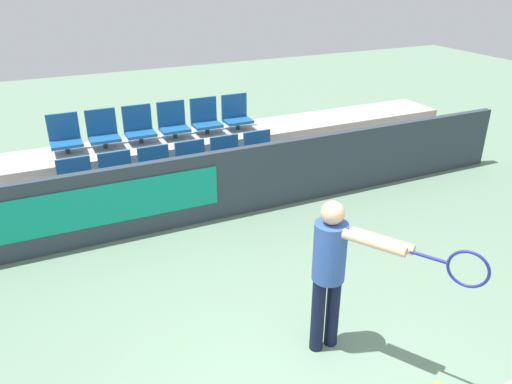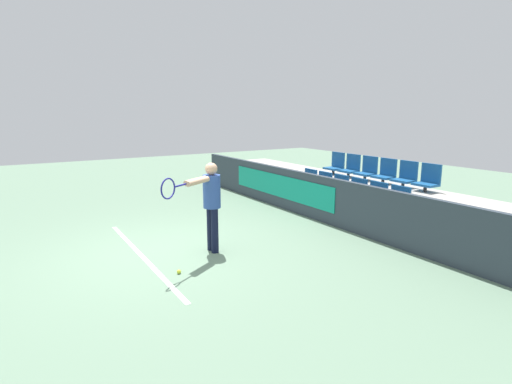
% 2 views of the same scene
% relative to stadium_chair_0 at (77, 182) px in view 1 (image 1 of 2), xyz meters
% --- Properties ---
extents(barrier_wall, '(11.34, 0.14, 1.03)m').
position_rel_stadium_chair_0_xyz_m(barrier_wall, '(1.37, -0.68, -0.12)').
color(barrier_wall, '#2D3842').
rests_on(barrier_wall, ground).
extents(bleacher_tier_front, '(10.94, 0.95, 0.39)m').
position_rel_stadium_chair_0_xyz_m(bleacher_tier_front, '(1.42, -0.12, -0.45)').
color(bleacher_tier_front, '#ADA89E').
rests_on(bleacher_tier_front, ground).
extents(bleacher_tier_middle, '(10.94, 0.95, 0.78)m').
position_rel_stadium_chair_0_xyz_m(bleacher_tier_middle, '(1.42, 0.82, -0.25)').
color(bleacher_tier_middle, '#ADA89E').
rests_on(bleacher_tier_middle, ground).
extents(stadium_chair_0, '(0.46, 0.37, 0.59)m').
position_rel_stadium_chair_0_xyz_m(stadium_chair_0, '(0.00, 0.00, 0.00)').
color(stadium_chair_0, '#333333').
rests_on(stadium_chair_0, bleacher_tier_front).
extents(stadium_chair_1, '(0.46, 0.37, 0.59)m').
position_rel_stadium_chair_0_xyz_m(stadium_chair_1, '(0.57, 0.00, 0.00)').
color(stadium_chair_1, '#333333').
rests_on(stadium_chair_1, bleacher_tier_front).
extents(stadium_chair_2, '(0.46, 0.37, 0.59)m').
position_rel_stadium_chair_0_xyz_m(stadium_chair_2, '(1.13, 0.00, 0.00)').
color(stadium_chair_2, '#333333').
rests_on(stadium_chair_2, bleacher_tier_front).
extents(stadium_chair_3, '(0.46, 0.37, 0.59)m').
position_rel_stadium_chair_0_xyz_m(stadium_chair_3, '(1.70, 0.00, 0.00)').
color(stadium_chair_3, '#333333').
rests_on(stadium_chair_3, bleacher_tier_front).
extents(stadium_chair_4, '(0.46, 0.37, 0.59)m').
position_rel_stadium_chair_0_xyz_m(stadium_chair_4, '(2.27, 0.00, 0.00)').
color(stadium_chair_4, '#333333').
rests_on(stadium_chair_4, bleacher_tier_front).
extents(stadium_chair_5, '(0.46, 0.37, 0.59)m').
position_rel_stadium_chair_0_xyz_m(stadium_chair_5, '(2.83, 0.00, 0.00)').
color(stadium_chair_5, '#333333').
rests_on(stadium_chair_5, bleacher_tier_front).
extents(stadium_chair_6, '(0.46, 0.37, 0.59)m').
position_rel_stadium_chair_0_xyz_m(stadium_chair_6, '(0.00, 0.95, 0.39)').
color(stadium_chair_6, '#333333').
rests_on(stadium_chair_6, bleacher_tier_middle).
extents(stadium_chair_7, '(0.46, 0.37, 0.59)m').
position_rel_stadium_chair_0_xyz_m(stadium_chair_7, '(0.57, 0.95, 0.39)').
color(stadium_chair_7, '#333333').
rests_on(stadium_chair_7, bleacher_tier_middle).
extents(stadium_chair_8, '(0.46, 0.37, 0.59)m').
position_rel_stadium_chair_0_xyz_m(stadium_chair_8, '(1.13, 0.95, 0.39)').
color(stadium_chair_8, '#333333').
rests_on(stadium_chair_8, bleacher_tier_middle).
extents(stadium_chair_9, '(0.46, 0.37, 0.59)m').
position_rel_stadium_chair_0_xyz_m(stadium_chair_9, '(1.70, 0.95, 0.39)').
color(stadium_chair_9, '#333333').
rests_on(stadium_chair_9, bleacher_tier_middle).
extents(stadium_chair_10, '(0.46, 0.37, 0.59)m').
position_rel_stadium_chair_0_xyz_m(stadium_chair_10, '(2.27, 0.95, 0.39)').
color(stadium_chair_10, '#333333').
rests_on(stadium_chair_10, bleacher_tier_middle).
extents(stadium_chair_11, '(0.46, 0.37, 0.59)m').
position_rel_stadium_chair_0_xyz_m(stadium_chair_11, '(2.83, 0.95, 0.39)').
color(stadium_chair_11, '#333333').
rests_on(stadium_chair_11, bleacher_tier_middle).
extents(tennis_player, '(0.84, 1.29, 1.59)m').
position_rel_stadium_chair_0_xyz_m(tennis_player, '(1.86, -3.71, 0.33)').
color(tennis_player, black).
rests_on(tennis_player, ground).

